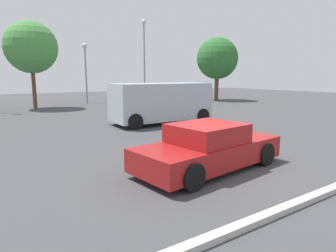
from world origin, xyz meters
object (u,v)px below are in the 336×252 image
Objects in this scene: dog at (239,141)px; light_post_near at (85,62)px; light_post_far at (144,48)px; van_white at (161,102)px; sedan_foreground at (209,148)px.

dog is 19.90m from light_post_near.
light_post_far reaches higher than light_post_near.
light_post_near is (0.55, 13.48, 2.59)m from van_white.
dog is 6.18m from van_white.
light_post_far is at bearing 46.25° from dog.
dog is at bearing -109.45° from light_post_far.
dog is (2.48, 1.20, -0.33)m from sedan_foreground.
light_post_near is at bearing 62.19° from dog.
sedan_foreground is 0.85× the size of van_white.
light_post_far is at bearing 58.64° from sedan_foreground.
sedan_foreground is 0.58× the size of light_post_far.
sedan_foreground is at bearing 68.62° from van_white.
light_post_far reaches higher than dog.
dog is at bearing 19.17° from sedan_foreground.
light_post_far is (8.79, 19.07, 4.49)m from sedan_foreground.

